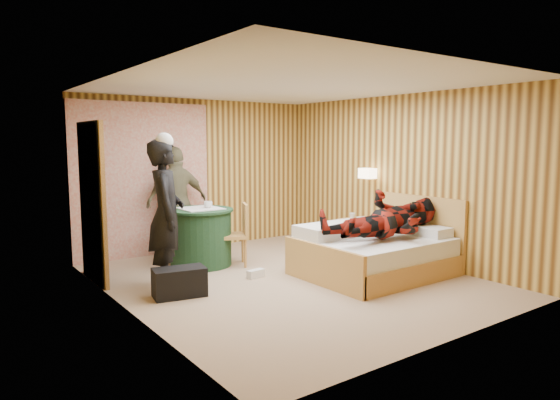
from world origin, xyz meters
TOP-DOWN VIEW (x-y plane):
  - floor at (0.00, 0.00)m, footprint 4.20×5.00m
  - ceiling at (0.00, 0.00)m, footprint 4.20×5.00m
  - wall_back at (0.00, 2.50)m, footprint 4.20×0.02m
  - wall_left at (-2.10, 0.00)m, footprint 0.02×5.00m
  - wall_right at (2.10, 0.00)m, footprint 0.02×5.00m
  - curtain at (-1.00, 2.43)m, footprint 2.20×0.08m
  - doorway at (-2.06, 1.40)m, footprint 0.06×0.90m
  - wall_lamp at (1.92, 0.45)m, footprint 0.26×0.24m
  - bed at (1.13, -0.48)m, footprint 1.94×1.48m
  - nightstand at (1.88, 0.61)m, footprint 0.42×0.56m
  - round_table at (-0.56, 1.35)m, footprint 0.95×0.95m
  - chair_far at (-0.59, 2.09)m, footprint 0.54×0.54m
  - chair_near at (-0.12, 1.03)m, footprint 0.54×0.54m
  - duffel_bag at (-1.44, 0.15)m, footprint 0.65×0.43m
  - sneaker_left at (-0.68, 1.30)m, footprint 0.30×0.21m
  - sneaker_right at (-0.28, 0.31)m, footprint 0.25×0.13m
  - woman_standing at (-1.40, 0.60)m, footprint 0.67×0.79m
  - man_at_table at (-0.56, 2.15)m, footprint 1.03×0.47m
  - man_on_bed at (1.15, -0.70)m, footprint 0.86×0.67m
  - book_lower at (1.88, 0.56)m, footprint 0.22×0.26m
  - book_upper at (1.88, 0.56)m, footprint 0.20×0.25m
  - cup_nightstand at (1.88, 0.74)m, footprint 0.12×0.12m
  - cup_table at (-0.46, 1.30)m, footprint 0.14×0.14m

SIDE VIEW (x-z plane):
  - floor at x=0.00m, z-range -0.01..0.01m
  - sneaker_right at x=-0.28m, z-range 0.00..0.11m
  - sneaker_left at x=-0.68m, z-range 0.00..0.12m
  - duffel_bag at x=-1.44m, z-range 0.00..0.34m
  - nightstand at x=1.88m, z-range 0.01..0.55m
  - bed at x=1.13m, z-range -0.21..0.80m
  - round_table at x=-0.56m, z-range 0.00..0.85m
  - chair_near at x=-0.12m, z-range 0.07..0.98m
  - chair_far at x=-0.59m, z-range 0.07..1.00m
  - book_lower at x=1.88m, z-range 0.54..0.57m
  - book_upper at x=1.88m, z-range 0.57..0.58m
  - cup_nightstand at x=1.88m, z-range 0.54..0.64m
  - man_at_table at x=-0.56m, z-range 0.00..1.72m
  - cup_table at x=-0.46m, z-range 0.84..0.94m
  - woman_standing at x=-1.40m, z-range 0.00..1.83m
  - man_on_bed at x=1.15m, z-range 0.05..1.82m
  - doorway at x=-2.06m, z-range 0.00..2.05m
  - curtain at x=-1.00m, z-range 0.00..2.40m
  - wall_back at x=0.00m, z-range 0.00..2.50m
  - wall_left at x=-2.10m, z-range 0.00..2.50m
  - wall_right at x=2.10m, z-range 0.00..2.50m
  - wall_lamp at x=1.92m, z-range 1.22..1.38m
  - ceiling at x=0.00m, z-range 2.50..2.50m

